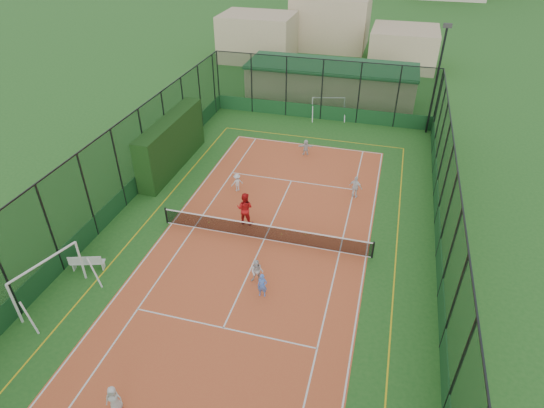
% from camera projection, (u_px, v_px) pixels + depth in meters
% --- Properties ---
extents(ground, '(300.00, 300.00, 0.00)m').
position_uv_depth(ground, '(264.00, 239.00, 24.73)').
color(ground, '#215C1F').
rests_on(ground, ground).
extents(court_slab, '(11.17, 23.97, 0.01)m').
position_uv_depth(court_slab, '(264.00, 239.00, 24.73)').
color(court_slab, '#C5482B').
rests_on(court_slab, ground).
extents(tennis_net, '(11.67, 0.12, 1.06)m').
position_uv_depth(tennis_net, '(264.00, 232.00, 24.44)').
color(tennis_net, black).
rests_on(tennis_net, ground).
extents(perimeter_fence, '(18.12, 34.12, 5.00)m').
position_uv_depth(perimeter_fence, '(264.00, 201.00, 23.34)').
color(perimeter_fence, black).
rests_on(perimeter_fence, ground).
extents(floodlight_ne, '(0.60, 0.26, 8.25)m').
position_uv_depth(floodlight_ne, '(436.00, 81.00, 33.85)').
color(floodlight_ne, black).
rests_on(floodlight_ne, ground).
extents(clubhouse, '(15.20, 7.20, 3.15)m').
position_uv_depth(clubhouse, '(331.00, 82.00, 41.48)').
color(clubhouse, tan).
rests_on(clubhouse, ground).
extents(hedge_left, '(1.19, 7.95, 3.48)m').
position_uv_depth(hedge_left, '(172.00, 143.00, 30.59)').
color(hedge_left, black).
rests_on(hedge_left, ground).
extents(white_bench, '(1.70, 0.93, 0.92)m').
position_uv_depth(white_bench, '(88.00, 262.00, 22.51)').
color(white_bench, white).
rests_on(white_bench, ground).
extents(futsal_goal_near, '(3.59, 2.02, 2.23)m').
position_uv_depth(futsal_goal_near, '(50.00, 281.00, 20.44)').
color(futsal_goal_near, white).
rests_on(futsal_goal_near, ground).
extents(futsal_goal_far, '(2.87, 1.48, 1.78)m').
position_uv_depth(futsal_goal_far, '(328.00, 108.00, 38.03)').
color(futsal_goal_far, white).
rests_on(futsal_goal_far, ground).
extents(child_near_left, '(0.68, 0.55, 1.21)m').
position_uv_depth(child_near_left, '(114.00, 399.00, 16.15)').
color(child_near_left, silver).
rests_on(child_near_left, court_slab).
extents(child_near_mid, '(0.49, 0.36, 1.25)m').
position_uv_depth(child_near_mid, '(262.00, 285.00, 20.88)').
color(child_near_mid, '#4D7ADC').
rests_on(child_near_mid, court_slab).
extents(child_near_right, '(0.67, 0.53, 1.31)m').
position_uv_depth(child_near_right, '(257.00, 272.00, 21.61)').
color(child_near_right, silver).
rests_on(child_near_right, court_slab).
extents(child_far_left, '(0.88, 0.83, 1.20)m').
position_uv_depth(child_far_left, '(237.00, 182.00, 28.53)').
color(child_far_left, silver).
rests_on(child_far_left, court_slab).
extents(child_far_right, '(0.92, 0.61, 1.46)m').
position_uv_depth(child_far_right, '(355.00, 187.00, 27.82)').
color(child_far_right, white).
rests_on(child_far_right, court_slab).
extents(child_far_back, '(1.12, 0.60, 1.15)m').
position_uv_depth(child_far_back, '(306.00, 147.00, 32.64)').
color(child_far_back, silver).
rests_on(child_far_back, court_slab).
extents(coach, '(0.96, 0.75, 1.96)m').
position_uv_depth(coach, '(245.00, 208.00, 25.47)').
color(coach, red).
rests_on(coach, court_slab).
extents(tennis_balls, '(5.62, 0.47, 0.07)m').
position_uv_depth(tennis_balls, '(265.00, 230.00, 25.36)').
color(tennis_balls, '#CCE033').
rests_on(tennis_balls, court_slab).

